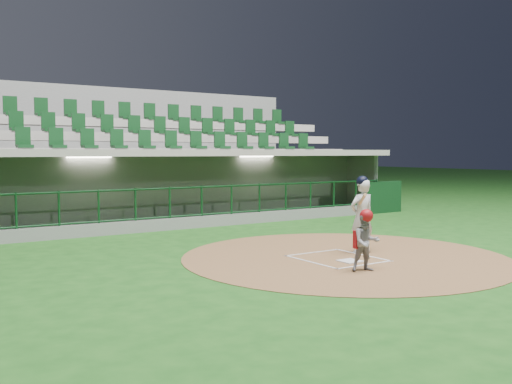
# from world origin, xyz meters

# --- Properties ---
(ground) EXTENTS (120.00, 120.00, 0.00)m
(ground) POSITION_xyz_m (0.00, 0.00, 0.00)
(ground) COLOR #174614
(ground) RESTS_ON ground
(dirt_circle) EXTENTS (7.20, 7.20, 0.01)m
(dirt_circle) POSITION_xyz_m (0.30, -0.20, 0.01)
(dirt_circle) COLOR brown
(dirt_circle) RESTS_ON ground
(home_plate) EXTENTS (0.43, 0.43, 0.02)m
(home_plate) POSITION_xyz_m (0.00, -0.70, 0.02)
(home_plate) COLOR silver
(home_plate) RESTS_ON dirt_circle
(batter_box_chalk) EXTENTS (1.55, 1.80, 0.01)m
(batter_box_chalk) POSITION_xyz_m (0.00, -0.30, 0.02)
(batter_box_chalk) COLOR silver
(batter_box_chalk) RESTS_ON ground
(dugout_structure) EXTENTS (16.40, 3.70, 3.00)m
(dugout_structure) POSITION_xyz_m (0.12, 7.82, 0.96)
(dugout_structure) COLOR slate
(dugout_structure) RESTS_ON ground
(seating_deck) EXTENTS (17.00, 6.72, 5.15)m
(seating_deck) POSITION_xyz_m (0.00, 10.91, 1.42)
(seating_deck) COLOR slate
(seating_deck) RESTS_ON ground
(batter) EXTENTS (0.86, 0.87, 1.77)m
(batter) POSITION_xyz_m (0.94, -0.06, 0.90)
(batter) COLOR silver
(batter) RESTS_ON dirt_circle
(catcher) EXTENTS (0.67, 0.60, 1.21)m
(catcher) POSITION_xyz_m (-0.42, -1.58, 0.61)
(catcher) COLOR gray
(catcher) RESTS_ON dirt_circle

